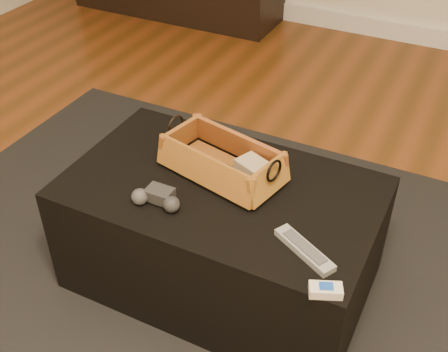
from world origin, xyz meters
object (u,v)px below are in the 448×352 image
at_px(tv_remote, 214,167).
at_px(silver_remote, 304,249).
at_px(wicker_basket, 222,162).
at_px(cream_gadget, 326,290).
at_px(ottoman, 221,234).
at_px(game_controller, 157,198).

bearing_deg(tv_remote, silver_remote, -21.66).
height_order(wicker_basket, cream_gadget, wicker_basket).
bearing_deg(tv_remote, cream_gadget, -26.99).
xyz_separation_m(ottoman, wicker_basket, (-0.03, 0.06, 0.26)).
relative_size(silver_remote, cream_gadget, 2.15).
distance_m(wicker_basket, game_controller, 0.25).
bearing_deg(game_controller, wicker_basket, 65.64).
distance_m(silver_remote, cream_gadget, 0.15).
bearing_deg(silver_remote, wicker_basket, 148.67).
bearing_deg(game_controller, tv_remote, 69.78).
height_order(ottoman, silver_remote, silver_remote).
xyz_separation_m(ottoman, silver_remote, (0.34, -0.16, 0.22)).
bearing_deg(ottoman, tv_remote, 134.77).
relative_size(ottoman, silver_remote, 4.94).
height_order(ottoman, cream_gadget, cream_gadget).
bearing_deg(tv_remote, wicker_basket, 30.87).
bearing_deg(wicker_basket, game_controller, -114.36).
xyz_separation_m(wicker_basket, silver_remote, (0.37, -0.22, -0.04)).
bearing_deg(ottoman, game_controller, -127.80).
bearing_deg(silver_remote, ottoman, 154.48).
height_order(tv_remote, silver_remote, tv_remote).
bearing_deg(cream_gadget, silver_remote, 130.43).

